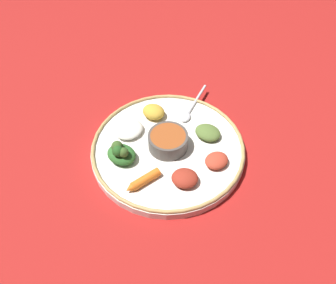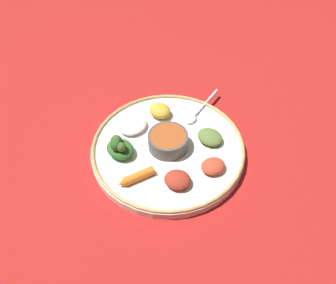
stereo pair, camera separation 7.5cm
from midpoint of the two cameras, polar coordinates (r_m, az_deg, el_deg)
ground_plane at (r=0.78m, az=-2.76°, el=-1.86°), size 2.40×2.40×0.00m
platter at (r=0.77m, az=-2.79°, el=-1.39°), size 0.35×0.35×0.02m
platter_rim at (r=0.76m, az=-2.82°, el=-0.76°), size 0.35×0.35×0.01m
center_bowl at (r=0.75m, az=-2.87°, el=0.10°), size 0.09×0.09×0.04m
spoon at (r=0.84m, az=1.34°, el=5.53°), size 0.14×0.08×0.01m
greens_pile at (r=0.73m, az=-10.96°, el=-2.05°), size 0.08×0.08×0.05m
carrot_near_spoon at (r=0.70m, az=-7.35°, el=-6.73°), size 0.06×0.07×0.02m
mound_rice_white at (r=0.79m, az=-9.37°, el=1.98°), size 0.09×0.09×0.02m
mound_collards at (r=0.77m, az=4.08°, el=1.49°), size 0.07×0.08×0.02m
mound_berbere_red at (r=0.72m, az=5.36°, el=-3.33°), size 0.07×0.07×0.02m
mound_lentil_yellow at (r=0.82m, az=-5.09°, el=5.02°), size 0.07×0.07×0.03m
mound_beet at (r=0.69m, az=-0.23°, el=-6.37°), size 0.05×0.06×0.03m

